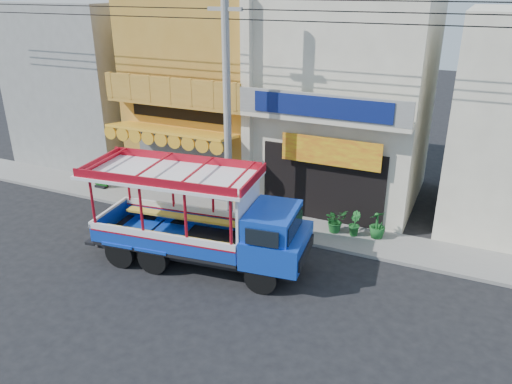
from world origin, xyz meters
TOP-DOWN VIEW (x-y plane):
  - ground at (0.00, 0.00)m, footprint 90.00×90.00m
  - sidewalk at (0.00, 4.00)m, footprint 30.00×2.00m
  - shophouse_left at (-4.00, 7.96)m, footprint 6.00×7.50m
  - shophouse_right at (2.00, 7.96)m, footprint 6.00×6.75m
  - party_pilaster at (-1.00, 4.85)m, footprint 0.35×0.30m
  - filler_building_left at (-11.00, 8.00)m, footprint 6.00×6.00m
  - utility_pole at (-0.85, 3.30)m, footprint 28.00×0.26m
  - songthaew_truck at (-0.10, 0.48)m, footprint 7.20×3.02m
  - green_sign at (-7.69, 4.06)m, footprint 0.63×0.29m
  - potted_plant_a at (2.77, 4.21)m, footprint 1.01×1.02m
  - potted_plant_b at (3.44, 4.22)m, footprint 0.53×0.59m
  - potted_plant_c at (4.23, 4.37)m, footprint 0.79×0.79m

SIDE VIEW (x-z plane):
  - ground at x=0.00m, z-range 0.00..0.00m
  - sidewalk at x=0.00m, z-range 0.00..0.12m
  - green_sign at x=-7.69m, z-range 0.04..1.01m
  - potted_plant_a at x=2.77m, z-range 0.12..0.98m
  - potted_plant_b at x=3.44m, z-range 0.12..0.99m
  - potted_plant_c at x=4.23m, z-range 0.12..1.12m
  - songthaew_truck at x=-0.10m, z-range -0.06..3.20m
  - filler_building_left at x=-11.00m, z-range 0.00..7.60m
  - party_pilaster at x=-1.00m, z-range 0.00..8.00m
  - shophouse_right at x=2.00m, z-range -0.01..8.23m
  - shophouse_left at x=-4.00m, z-range -0.01..8.23m
  - utility_pole at x=-0.85m, z-range 0.53..9.53m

